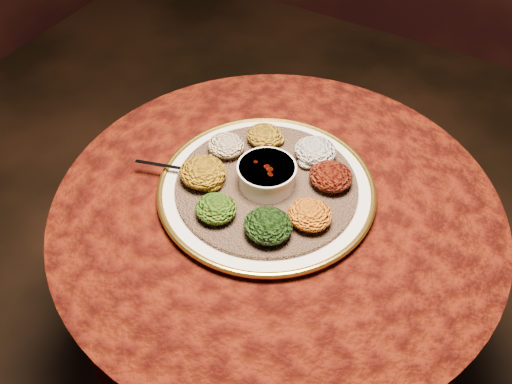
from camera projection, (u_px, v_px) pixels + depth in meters
The scene contains 13 objects.
table at pixel (275, 257), 1.34m from camera, with size 0.96×0.96×0.73m.
platter at pixel (266, 189), 1.22m from camera, with size 0.54×0.54×0.02m.
injera at pixel (266, 186), 1.22m from camera, with size 0.39×0.39×0.01m, color brown.
stew_bowl at pixel (267, 174), 1.19m from camera, with size 0.12×0.12×0.05m.
spoon at pixel (187, 169), 1.24m from camera, with size 0.15×0.06×0.01m.
portion_ayib at pixel (315, 151), 1.25m from camera, with size 0.09×0.09×0.04m, color beige.
portion_kitfo at pixel (331, 176), 1.20m from camera, with size 0.09×0.09×0.04m, color black.
portion_tikil at pixel (310, 215), 1.12m from camera, with size 0.09×0.08×0.04m, color #BE730F.
portion_gomen at pixel (268, 225), 1.10m from camera, with size 0.10×0.09×0.05m, color black.
portion_mixveg at pixel (216, 208), 1.14m from camera, with size 0.08×0.08×0.04m, color #9C3F0A.
portion_kik at pixel (203, 172), 1.20m from camera, with size 0.10×0.10×0.05m, color #A3760E.
portion_timatim at pixel (226, 145), 1.27m from camera, with size 0.08×0.08×0.04m, color maroon.
portion_shiro at pixel (265, 136), 1.29m from camera, with size 0.08×0.08×0.04m, color #A17413.
Camera 1 is at (0.37, -0.73, 1.63)m, focal length 40.00 mm.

